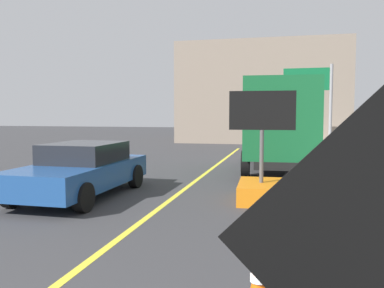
{
  "coord_description": "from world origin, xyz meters",
  "views": [
    {
      "loc": [
        2.75,
        -0.48,
        2.15
      ],
      "look_at": [
        1.3,
        5.75,
        1.66
      ],
      "focal_mm": 37.25,
      "sensor_mm": 36.0,
      "label": 1
    }
  ],
  "objects": [
    {
      "name": "pickup_car",
      "position": [
        -2.38,
        8.87,
        0.7
      ],
      "size": [
        2.08,
        4.58,
        1.38
      ],
      "color": "navy",
      "rests_on": "ground"
    },
    {
      "name": "far_building_block",
      "position": [
        1.04,
        31.16,
        3.66
      ],
      "size": [
        12.24,
        7.57,
        7.32
      ],
      "primitive_type": "cube",
      "color": "gray",
      "rests_on": "ground"
    },
    {
      "name": "arrow_board_trailer",
      "position": [
        2.21,
        9.38,
        0.48
      ],
      "size": [
        1.6,
        1.85,
        2.7
      ],
      "color": "orange",
      "rests_on": "ground"
    },
    {
      "name": "box_truck",
      "position": [
        2.49,
        14.94,
        1.79
      ],
      "size": [
        2.82,
        7.35,
        3.28
      ],
      "color": "black",
      "rests_on": "ground"
    },
    {
      "name": "lane_center_stripe",
      "position": [
        0.0,
        6.0,
        0.0
      ],
      "size": [
        0.14,
        36.0,
        0.01
      ],
      "primitive_type": "cube",
      "color": "yellow",
      "rests_on": "ground"
    },
    {
      "name": "traffic_cone_mid_lane",
      "position": [
        2.54,
        6.09,
        0.33
      ],
      "size": [
        0.36,
        0.36,
        0.67
      ],
      "color": "black",
      "rests_on": "ground"
    },
    {
      "name": "highway_guide_sign",
      "position": [
        4.54,
        23.87,
        3.42
      ],
      "size": [
        2.79,
        0.18,
        5.0
      ],
      "color": "gray",
      "rests_on": "ground"
    },
    {
      "name": "traffic_cone_near_sign",
      "position": [
        2.5,
        3.76,
        0.32
      ],
      "size": [
        0.36,
        0.36,
        0.66
      ],
      "color": "black",
      "rests_on": "ground"
    }
  ]
}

